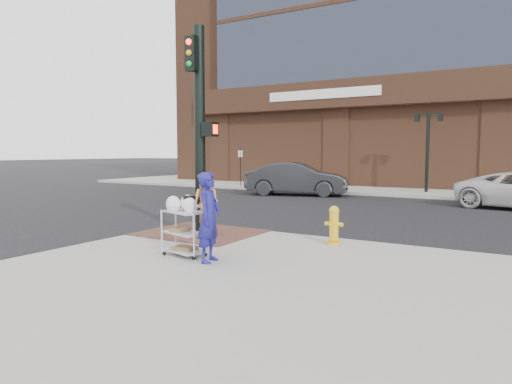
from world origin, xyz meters
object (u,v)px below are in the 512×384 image
Objects in this scene: woman_blue at (209,217)px; sedan_dark at (297,179)px; pedestrian_tan at (206,205)px; traffic_signal_pole at (200,124)px; utility_cart at (184,229)px; fire_hydrant at (334,225)px; lamp_post at (428,143)px.

woman_blue is 14.75m from sedan_dark.
pedestrian_tan is 0.30× the size of sedan_dark.
traffic_signal_pole reaches higher than utility_cart.
fire_hydrant is at bearing 13.50° from pedestrian_tan.
pedestrian_tan is 3.07m from fire_hydrant.
woman_blue is 0.33× the size of sedan_dark.
pedestrian_tan is 2.05m from utility_cart.
woman_blue is 1.94× the size of fire_hydrant.
traffic_signal_pole is 3.02× the size of woman_blue.
sedan_dark is 12.91m from fire_hydrant.
traffic_signal_pole reaches higher than woman_blue.
sedan_dark reaches higher than fire_hydrant.
woman_blue is at bearing -50.34° from pedestrian_tan.
fire_hydrant is (3.28, 0.46, -2.25)m from traffic_signal_pole.
woman_blue reaches higher than utility_cart.
traffic_signal_pole is at bearing 147.18° from pedestrian_tan.
traffic_signal_pole reaches higher than lamp_post.
traffic_signal_pole is 3.27× the size of pedestrian_tan.
utility_cart is at bearing -59.90° from traffic_signal_pole.
utility_cart is at bearing -63.37° from pedestrian_tan.
traffic_signal_pole is 1.95m from pedestrian_tan.
traffic_signal_pole reaches higher than sedan_dark.
woman_blue is at bearing -91.93° from lamp_post.
utility_cart reaches higher than fire_hydrant.
woman_blue is 0.78m from utility_cart.
fire_hydrant is at bearing 7.94° from traffic_signal_pole.
woman_blue is at bearing -177.05° from sedan_dark.
sedan_dark is (-3.05, 11.71, -2.01)m from traffic_signal_pole.
utility_cart is at bearing 64.52° from woman_blue.
sedan_dark is at bearing -147.53° from lamp_post.
traffic_signal_pole is at bearing 27.35° from woman_blue.
sedan_dark is (-5.52, -3.51, -1.79)m from lamp_post.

